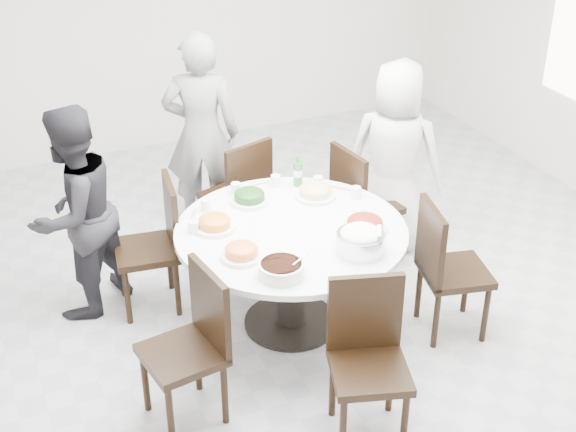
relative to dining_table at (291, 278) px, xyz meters
name	(u,v)px	position (x,y,z in m)	size (l,w,h in m)	color
floor	(295,295)	(0.17, 0.29, -0.38)	(6.00, 6.00, 0.01)	#AAAAAE
wall_back	(164,4)	(0.17, 3.29, 1.02)	(6.00, 0.01, 2.80)	silver
dining_table	(291,278)	(0.00, 0.00, 0.00)	(1.50, 1.50, 0.75)	white
chair_ne	(367,204)	(0.87, 0.54, 0.10)	(0.42, 0.42, 0.95)	black
chair_n	(235,194)	(0.02, 1.10, 0.10)	(0.42, 0.42, 0.95)	black
chair_nw	(146,248)	(-0.81, 0.60, 0.10)	(0.42, 0.42, 0.95)	black
chair_sw	(182,351)	(-0.93, -0.57, 0.10)	(0.42, 0.42, 0.95)	black
chair_s	(370,368)	(-0.03, -1.12, 0.10)	(0.42, 0.42, 0.95)	black
chair_se	(455,269)	(0.96, -0.48, 0.10)	(0.42, 0.42, 0.95)	black
diner_right	(395,157)	(1.16, 0.66, 0.38)	(0.74, 0.48, 1.51)	silver
diner_middle	(201,134)	(-0.09, 1.52, 0.45)	(0.60, 0.39, 1.64)	black
diner_left	(75,213)	(-1.23, 0.77, 0.37)	(0.73, 0.57, 1.50)	black
dish_greens	(249,198)	(-0.11, 0.45, 0.41)	(0.27, 0.27, 0.07)	white
dish_pale	(315,192)	(0.33, 0.33, 0.41)	(0.28, 0.28, 0.08)	white
dish_orange	(214,224)	(-0.45, 0.20, 0.41)	(0.27, 0.27, 0.07)	white
dish_redbrown	(365,225)	(0.42, -0.20, 0.41)	(0.29, 0.29, 0.07)	white
dish_tofu	(242,253)	(-0.41, -0.19, 0.41)	(0.26, 0.26, 0.07)	white
rice_bowl	(360,243)	(0.27, -0.42, 0.44)	(0.30, 0.30, 0.13)	silver
soup_bowl	(281,269)	(-0.27, -0.47, 0.42)	(0.27, 0.27, 0.08)	white
beverage_bottle	(298,171)	(0.30, 0.54, 0.49)	(0.07, 0.07, 0.23)	#31702D
tea_cups	(260,185)	(0.03, 0.58, 0.42)	(0.07, 0.07, 0.08)	white
chopsticks	(255,183)	(0.02, 0.68, 0.38)	(0.24, 0.04, 0.01)	tan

